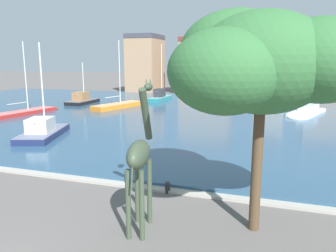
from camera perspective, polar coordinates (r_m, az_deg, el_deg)
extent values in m
cube|color=#2D5170|center=(36.46, 6.16, 1.95)|extent=(86.55, 42.56, 0.25)
cube|color=#ADA89E|center=(16.64, -9.80, -9.65)|extent=(86.55, 0.50, 0.12)
cylinder|color=#3D4C38|center=(12.47, -5.33, -11.03)|extent=(0.18, 0.18, 2.45)
cylinder|color=#3D4C38|center=(12.37, -3.20, -11.18)|extent=(0.18, 0.18, 2.45)
cylinder|color=#3D4C38|center=(11.38, -6.87, -13.32)|extent=(0.18, 0.18, 2.45)
cylinder|color=#3D4C38|center=(11.27, -4.54, -13.53)|extent=(0.18, 0.18, 2.45)
ellipsoid|color=#3D4C38|center=(11.34, -5.09, -4.87)|extent=(1.01, 1.99, 0.94)
cylinder|color=#3D4C38|center=(12.21, -3.85, 1.94)|extent=(0.47, 1.31, 2.10)
ellipsoid|color=#3D4C38|center=(12.60, -3.39, 6.75)|extent=(0.40, 0.62, 0.31)
cone|color=#3D4C38|center=(12.60, -3.75, 7.86)|extent=(0.07, 0.07, 0.18)
cone|color=#3D4C38|center=(12.57, -3.05, 7.86)|extent=(0.07, 0.07, 0.18)
cylinder|color=#3D4C38|center=(10.62, -6.22, -8.22)|extent=(0.10, 0.27, 0.99)
cube|color=red|center=(39.05, -23.52, 1.97)|extent=(2.78, 7.43, 0.62)
ellipsoid|color=red|center=(41.32, -19.88, 2.69)|extent=(1.92, 2.74, 0.59)
cube|color=#C7716E|center=(39.00, -23.56, 2.46)|extent=(2.72, 7.28, 0.06)
cylinder|color=silver|center=(39.03, -23.36, 7.86)|extent=(0.12, 0.12, 7.32)
cylinder|color=silver|center=(38.44, -24.48, 3.59)|extent=(0.45, 2.52, 0.08)
cube|color=navy|center=(26.87, -20.66, -1.55)|extent=(3.97, 6.20, 0.69)
ellipsoid|color=navy|center=(29.39, -18.80, -0.38)|extent=(2.59, 2.56, 0.66)
cube|color=slate|center=(26.79, -20.72, -0.77)|extent=(3.89, 6.08, 0.06)
cube|color=silver|center=(26.29, -21.13, 0.20)|extent=(2.15, 2.42, 1.03)
cylinder|color=silver|center=(26.75, -20.87, 6.27)|extent=(0.12, 0.12, 6.58)
cylinder|color=silver|center=(26.10, -21.29, 0.84)|extent=(0.70, 1.95, 0.08)
cube|color=white|center=(38.93, 22.79, 1.96)|extent=(4.45, 7.06, 0.56)
ellipsoid|color=white|center=(35.92, 21.47, 1.35)|extent=(2.78, 2.91, 0.54)
cube|color=silver|center=(38.89, 22.83, 2.41)|extent=(4.36, 6.92, 0.06)
cube|color=silver|center=(39.31, 23.07, 3.19)|extent=(2.33, 2.75, 0.91)
cylinder|color=silver|center=(38.11, 22.98, 6.90)|extent=(0.12, 0.12, 6.21)
cylinder|color=silver|center=(39.42, 23.18, 3.77)|extent=(0.86, 2.22, 0.08)
cube|color=teal|center=(48.51, -1.28, 4.60)|extent=(1.74, 5.83, 0.76)
ellipsoid|color=teal|center=(51.09, -0.20, 4.94)|extent=(1.51, 2.06, 0.72)
cube|color=#6EA5A8|center=(48.46, -1.28, 5.08)|extent=(1.70, 5.72, 0.06)
cube|color=#333338|center=(48.00, -1.47, 5.76)|extent=(1.18, 2.05, 1.17)
cylinder|color=silver|center=(48.62, -1.12, 9.50)|extent=(0.12, 0.12, 7.50)
cylinder|color=silver|center=(47.84, -1.53, 6.05)|extent=(0.12, 2.03, 0.08)
cube|color=orange|center=(40.93, -8.71, 3.27)|extent=(3.78, 7.45, 0.78)
ellipsoid|color=orange|center=(43.46, -5.58, 3.80)|extent=(2.25, 2.89, 0.75)
cube|color=#E2A56E|center=(40.87, -8.73, 3.86)|extent=(3.71, 7.30, 0.06)
cylinder|color=silver|center=(40.97, -8.36, 9.15)|extent=(0.12, 0.12, 7.56)
cylinder|color=silver|center=(40.25, -9.48, 4.97)|extent=(0.81, 2.45, 0.08)
cube|color=black|center=(46.20, -14.49, 3.88)|extent=(2.38, 5.27, 0.69)
ellipsoid|color=black|center=(48.31, -12.94, 4.26)|extent=(2.10, 1.86, 0.66)
cube|color=slate|center=(46.15, -14.51, 4.34)|extent=(2.33, 5.16, 0.06)
cube|color=#9E7047|center=(45.76, -14.80, 5.01)|extent=(1.64, 1.86, 1.12)
cylinder|color=silver|center=(46.27, -14.40, 7.44)|extent=(0.12, 0.12, 5.01)
cylinder|color=silver|center=(45.62, -14.91, 5.35)|extent=(0.10, 1.83, 0.08)
cube|color=#236B42|center=(49.27, 18.92, 4.02)|extent=(3.16, 7.38, 0.61)
ellipsoid|color=#236B42|center=(52.61, 19.48, 4.40)|extent=(2.22, 2.76, 0.58)
cube|color=gray|center=(49.23, 18.94, 4.41)|extent=(3.10, 7.23, 0.06)
cube|color=silver|center=(48.66, 18.88, 4.85)|extent=(1.82, 2.70, 0.79)
cylinder|color=silver|center=(49.49, 19.35, 9.33)|extent=(0.12, 0.12, 8.51)
cylinder|color=silver|center=(48.44, 18.88, 5.35)|extent=(0.48, 2.48, 0.08)
cylinder|color=brown|center=(11.94, 15.02, -7.30)|extent=(0.37, 0.37, 4.45)
ellipsoid|color=#336B38|center=(11.35, 15.95, 10.42)|extent=(4.46, 4.46, 3.35)
ellipsoid|color=#336B38|center=(11.46, 24.72, 10.20)|extent=(3.56, 3.56, 2.67)
ellipsoid|color=#336B38|center=(12.65, 11.69, 12.23)|extent=(4.19, 4.19, 3.14)
ellipsoid|color=#336B38|center=(10.27, 9.83, 9.22)|extent=(3.53, 3.53, 2.65)
cylinder|color=#232326|center=(15.34, -0.08, -10.55)|extent=(0.24, 0.24, 0.50)
cube|color=tan|center=(63.91, -3.93, 10.29)|extent=(5.36, 7.26, 9.94)
cube|color=#42424C|center=(64.05, -3.99, 15.10)|extent=(5.47, 7.41, 0.80)
cube|color=tan|center=(61.08, 6.72, 9.87)|extent=(8.93, 6.32, 9.24)
cube|color=brown|center=(61.18, 6.83, 14.58)|extent=(9.11, 6.44, 0.80)
cube|color=tan|center=(62.12, 17.31, 8.77)|extent=(5.11, 5.26, 7.71)
cube|color=brown|center=(62.13, 17.54, 12.69)|extent=(5.21, 5.37, 0.80)
cube|color=tan|center=(61.16, 25.88, 8.32)|extent=(6.56, 5.06, 8.11)
cube|color=#42424C|center=(61.19, 26.24, 12.48)|extent=(6.69, 5.16, 0.80)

